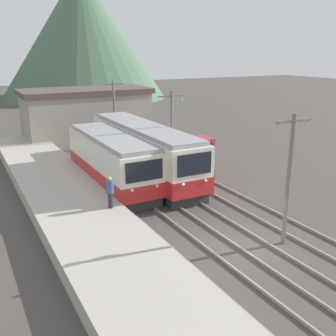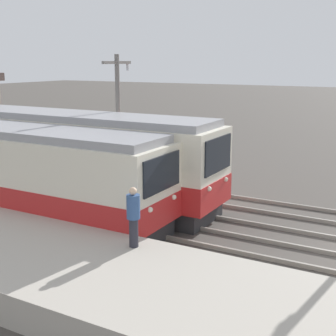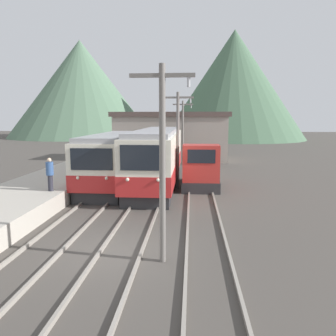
# 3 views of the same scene
# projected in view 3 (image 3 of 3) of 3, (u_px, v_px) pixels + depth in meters

# --- Properties ---
(ground_plane) EXTENTS (200.00, 200.00, 0.00)m
(ground_plane) POSITION_uv_depth(u_px,v_px,m) (116.00, 253.00, 11.46)
(ground_plane) COLOR #47423D
(track_left) EXTENTS (1.54, 60.00, 0.14)m
(track_left) POSITION_uv_depth(u_px,v_px,m) (44.00, 249.00, 11.63)
(track_left) COLOR gray
(track_left) RESTS_ON ground
(track_center) EXTENTS (1.54, 60.00, 0.14)m
(track_center) POSITION_uv_depth(u_px,v_px,m) (121.00, 251.00, 11.43)
(track_center) COLOR gray
(track_center) RESTS_ON ground
(track_right) EXTENTS (1.54, 60.00, 0.14)m
(track_right) POSITION_uv_depth(u_px,v_px,m) (208.00, 253.00, 11.21)
(track_right) COLOR gray
(track_right) RESTS_ON ground
(commuter_train_left) EXTENTS (2.84, 10.50, 3.59)m
(commuter_train_left) POSITION_uv_depth(u_px,v_px,m) (115.00, 162.00, 22.30)
(commuter_train_left) COLOR #28282B
(commuter_train_left) RESTS_ON ground
(commuter_train_center) EXTENTS (2.84, 13.79, 3.86)m
(commuter_train_center) POSITION_uv_depth(u_px,v_px,m) (157.00, 159.00, 22.98)
(commuter_train_center) COLOR #28282B
(commuter_train_center) RESTS_ON ground
(shunting_locomotive) EXTENTS (2.40, 4.84, 3.00)m
(shunting_locomotive) POSITION_uv_depth(u_px,v_px,m) (200.00, 170.00, 22.02)
(shunting_locomotive) COLOR #28282B
(shunting_locomotive) RESTS_ON ground
(catenary_mast_near) EXTENTS (2.00, 0.20, 6.29)m
(catenary_mast_near) POSITION_uv_depth(u_px,v_px,m) (163.00, 157.00, 10.25)
(catenary_mast_near) COLOR slate
(catenary_mast_near) RESTS_ON ground
(catenary_mast_mid) EXTENTS (2.00, 0.20, 6.29)m
(catenary_mast_mid) POSITION_uv_depth(u_px,v_px,m) (178.00, 137.00, 21.20)
(catenary_mast_mid) COLOR slate
(catenary_mast_mid) RESTS_ON ground
(catenary_mast_far) EXTENTS (2.00, 0.20, 6.29)m
(catenary_mast_far) POSITION_uv_depth(u_px,v_px,m) (183.00, 130.00, 32.15)
(catenary_mast_far) COLOR slate
(catenary_mast_far) RESTS_ON ground
(person_on_platform) EXTENTS (0.38, 0.38, 1.74)m
(person_on_platform) POSITION_uv_depth(u_px,v_px,m) (50.00, 173.00, 17.01)
(person_on_platform) COLOR #282833
(person_on_platform) RESTS_ON platform_left
(station_building) EXTENTS (12.60, 6.30, 5.26)m
(station_building) POSITION_uv_depth(u_px,v_px,m) (171.00, 136.00, 36.65)
(station_building) COLOR gray
(station_building) RESTS_ON ground
(mountain_backdrop) EXTENTS (68.70, 38.20, 23.27)m
(mountain_backdrop) POSITION_uv_depth(u_px,v_px,m) (146.00, 88.00, 75.67)
(mountain_backdrop) COLOR #47664C
(mountain_backdrop) RESTS_ON ground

